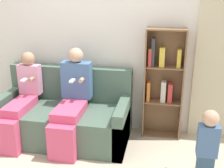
% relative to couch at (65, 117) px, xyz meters
% --- Properties ---
extents(ground_plane, '(14.00, 14.00, 0.00)m').
position_rel_couch_xyz_m(ground_plane, '(0.31, -0.54, -0.30)').
color(ground_plane, beige).
extents(back_wall, '(10.00, 0.06, 2.55)m').
position_rel_couch_xyz_m(back_wall, '(0.31, 0.46, 0.97)').
color(back_wall, silver).
rests_on(back_wall, ground_plane).
extents(curtain_panel, '(0.56, 0.04, 2.31)m').
position_rel_couch_xyz_m(curtain_panel, '(1.93, 0.41, 0.85)').
color(curtain_panel, beige).
rests_on(curtain_panel, ground_plane).
extents(couch, '(1.72, 0.87, 0.92)m').
position_rel_couch_xyz_m(couch, '(0.00, 0.00, 0.00)').
color(couch, '#4C6656').
rests_on(couch, ground_plane).
extents(adult_seated, '(0.39, 0.81, 1.23)m').
position_rel_couch_xyz_m(adult_seated, '(0.15, -0.12, 0.32)').
color(adult_seated, '#DB4C75').
rests_on(adult_seated, ground_plane).
extents(child_seated, '(0.30, 0.82, 1.14)m').
position_rel_couch_xyz_m(child_seated, '(-0.53, -0.15, 0.27)').
color(child_seated, '#DB4C75').
rests_on(child_seated, ground_plane).
extents(toddler_standing, '(0.21, 0.17, 0.80)m').
position_rel_couch_xyz_m(toddler_standing, '(1.77, -0.56, 0.12)').
color(toddler_standing, '#335170').
rests_on(toddler_standing, ground_plane).
extents(bookshelf, '(0.50, 0.23, 1.47)m').
position_rel_couch_xyz_m(bookshelf, '(1.26, 0.34, 0.50)').
color(bookshelf, brown).
rests_on(bookshelf, ground_plane).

